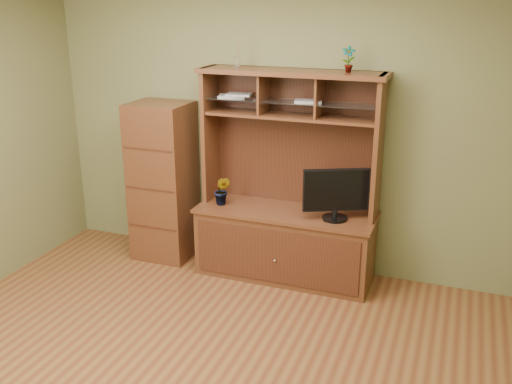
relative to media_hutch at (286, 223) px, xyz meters
The scene contains 8 objects.
room 1.93m from the media_hutch, 96.49° to the right, with size 4.54×4.04×2.74m.
media_hutch is the anchor object (origin of this frame).
monitor 0.60m from the media_hutch, 10.09° to the right, with size 0.54×0.29×0.46m.
orchid_plant 0.66m from the media_hutch, behind, with size 0.15×0.12×0.28m, color #20511B.
top_plant 1.57m from the media_hutch, ahead, with size 0.11×0.08×0.22m, color #2B5E21.
reed_diffuser 1.57m from the media_hutch, behind, with size 0.05×0.05×0.27m.
magazines 1.17m from the media_hutch, 165.86° to the left, with size 0.99×0.24×0.04m.
side_cabinet 1.30m from the media_hutch, behind, with size 0.55×0.50×1.55m.
Camera 1 is at (1.64, -2.94, 2.49)m, focal length 40.00 mm.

